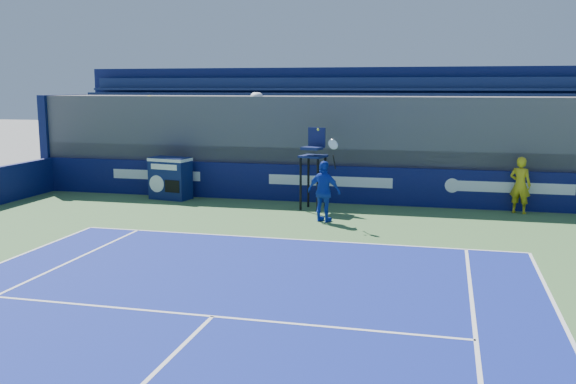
% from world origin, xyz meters
% --- Properties ---
extents(ball_person, '(0.71, 0.59, 1.68)m').
position_xyz_m(ball_person, '(5.73, 16.69, 0.85)').
color(ball_person, gold).
rests_on(ball_person, apron).
extents(back_hoarding, '(20.40, 0.21, 1.20)m').
position_xyz_m(back_hoarding, '(0.00, 17.10, 0.60)').
color(back_hoarding, '#0D114B').
rests_on(back_hoarding, ground).
extents(match_clock, '(1.43, 0.94, 1.40)m').
position_xyz_m(match_clock, '(-5.24, 16.48, 0.74)').
color(match_clock, '#101C51').
rests_on(match_clock, ground).
extents(umpire_chair, '(0.84, 0.84, 2.48)m').
position_xyz_m(umpire_chair, '(-0.29, 15.87, 1.53)').
color(umpire_chair, black).
rests_on(umpire_chair, ground).
extents(tennis_player, '(1.07, 0.70, 2.57)m').
position_xyz_m(tennis_player, '(0.37, 14.14, 0.86)').
color(tennis_player, '#1638B5').
rests_on(tennis_player, apron).
extents(stadium_seating, '(21.00, 4.05, 4.40)m').
position_xyz_m(stadium_seating, '(-0.01, 19.15, 1.83)').
color(stadium_seating, '#4F4F54').
rests_on(stadium_seating, ground).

